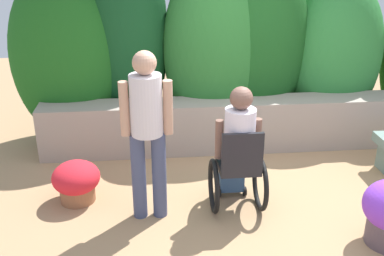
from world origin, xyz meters
The scene contains 6 objects.
ground_plane centered at (0.00, 0.00, 0.00)m, with size 13.51×13.51×0.00m, color #A6815A.
stone_retaining_wall centered at (0.00, 1.47, 0.34)m, with size 5.16×0.45×0.67m, color #9F9083.
hedge_backdrop centered at (-0.15, 2.04, 1.23)m, with size 6.11×1.06×2.85m.
person_in_wheelchair centered at (-0.33, 0.05, 0.62)m, with size 0.53×0.66×1.33m.
person_standing_companion centered at (-1.22, -0.03, 0.98)m, with size 0.49×0.30×1.70m.
flower_pot_red_accent centered at (-1.99, 0.33, 0.24)m, with size 0.50×0.50×0.45m.
Camera 1 is at (-1.18, -3.99, 2.63)m, focal length 42.87 mm.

